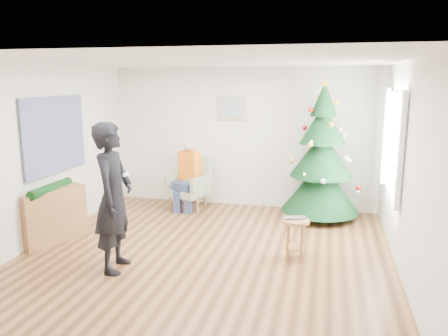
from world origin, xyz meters
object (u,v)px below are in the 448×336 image
(stool, at_px, (295,239))
(armchair, at_px, (190,190))
(christmas_tree, at_px, (322,157))
(standing_man, at_px, (114,198))
(console, at_px, (53,216))

(stool, distance_m, armchair, 2.86)
(christmas_tree, relative_size, standing_man, 1.28)
(armchair, xyz_separation_m, standing_man, (-0.08, -2.78, 0.58))
(stool, distance_m, console, 3.54)
(armchair, relative_size, console, 0.97)
(christmas_tree, relative_size, stool, 4.36)
(armchair, bearing_deg, console, -103.00)
(console, bearing_deg, stool, 24.51)
(christmas_tree, relative_size, armchair, 2.48)
(stool, xyz_separation_m, standing_man, (-2.19, -0.84, 0.66))
(armchair, bearing_deg, stool, -21.93)
(christmas_tree, distance_m, standing_man, 3.70)
(stool, relative_size, standing_man, 0.29)
(stool, bearing_deg, standing_man, -159.03)
(stool, xyz_separation_m, armchair, (-2.11, 1.94, 0.07))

